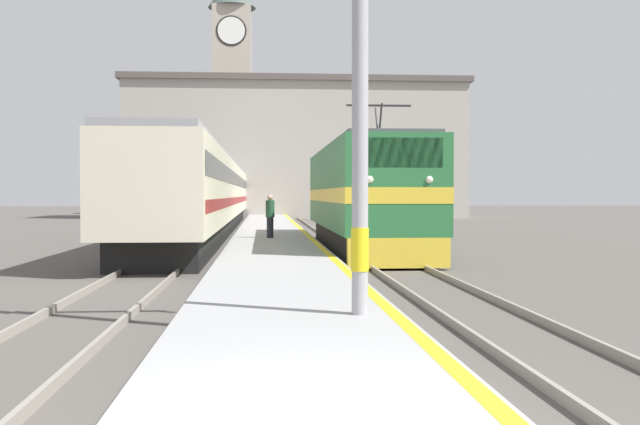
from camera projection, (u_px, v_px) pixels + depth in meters
ground_plane at (271, 238)px, 35.58m from camera, size 200.00×200.00×0.00m
platform at (273, 240)px, 30.59m from camera, size 3.16×140.00×0.39m
rail_track_near at (351, 243)px, 30.83m from camera, size 2.83×140.00×0.16m
rail_track_far at (192, 244)px, 30.34m from camera, size 2.83×140.00×0.16m
locomotive_train at (363, 196)px, 26.98m from camera, size 2.92×14.67×4.86m
passenger_train at (215, 194)px, 44.67m from camera, size 2.92×53.88×3.88m
catenary_mast at (368, 30)px, 10.26m from camera, size 2.57×0.25×7.76m
person_on_platform at (270, 215)px, 28.62m from camera, size 0.34×0.34×1.66m
clock_tower at (232, 87)px, 74.25m from camera, size 4.70×4.70×23.93m
station_building at (296, 150)px, 66.41m from camera, size 29.73×9.13×12.07m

